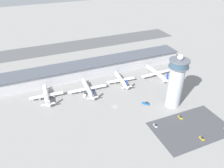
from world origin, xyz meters
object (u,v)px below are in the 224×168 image
(service_truck_catering, at_px, (146,103))
(airplane_gate_charlie, at_px, (121,80))
(control_tower, at_px, (176,82))
(car_blue_compact, at_px, (155,125))
(airplane_gate_alpha, at_px, (46,95))
(airplane_gate_bravo, at_px, (88,89))
(airplane_gate_delta, at_px, (157,73))
(service_truck_fuel, at_px, (85,94))
(car_maroon_suv, at_px, (202,138))
(car_navy_sedan, at_px, (180,117))

(service_truck_catering, bearing_deg, airplane_gate_charlie, 96.92)
(airplane_gate_charlie, distance_m, service_truck_catering, 45.12)
(control_tower, relative_size, car_blue_compact, 11.31)
(airplane_gate_alpha, relative_size, airplane_gate_charlie, 0.99)
(airplane_gate_bravo, distance_m, car_blue_compact, 80.77)
(airplane_gate_delta, height_order, service_truck_fuel, airplane_gate_delta)
(airplane_gate_alpha, bearing_deg, control_tower, -27.32)
(airplane_gate_delta, xyz_separation_m, car_blue_compact, (-47.08, -71.71, -3.90))
(airplane_gate_charlie, bearing_deg, airplane_gate_delta, -3.39)
(car_maroon_suv, bearing_deg, control_tower, 83.67)
(airplane_gate_alpha, bearing_deg, airplane_gate_bravo, -5.33)
(airplane_gate_charlie, bearing_deg, airplane_gate_bravo, -176.32)
(service_truck_catering, height_order, car_maroon_suv, service_truck_catering)
(car_maroon_suv, bearing_deg, airplane_gate_charlie, 102.91)
(control_tower, xyz_separation_m, airplane_gate_delta, (16.22, 52.42, -21.24))
(control_tower, xyz_separation_m, car_blue_compact, (-30.87, -19.29, -25.14))
(airplane_gate_charlie, xyz_separation_m, service_truck_catering, (5.42, -44.67, -3.25))
(airplane_gate_alpha, distance_m, service_truck_catering, 97.85)
(airplane_gate_bravo, xyz_separation_m, car_maroon_suv, (62.56, -98.59, -3.48))
(airplane_gate_alpha, bearing_deg, airplane_gate_delta, -1.82)
(airplane_gate_alpha, relative_size, service_truck_fuel, 4.18)
(car_maroon_suv, bearing_deg, car_navy_sedan, 89.32)
(control_tower, bearing_deg, car_blue_compact, -148.00)
(airplane_gate_delta, height_order, service_truck_catering, airplane_gate_delta)
(airplane_gate_alpha, height_order, airplane_gate_bravo, airplane_gate_alpha)
(service_truck_fuel, height_order, car_maroon_suv, service_truck_fuel)
(airplane_gate_alpha, distance_m, airplane_gate_charlie, 80.88)
(service_truck_catering, xyz_separation_m, car_navy_sedan, (18.07, -29.23, -0.31))
(service_truck_fuel, distance_m, car_navy_sedan, 95.03)
(control_tower, distance_m, car_maroon_suv, 52.70)
(airplane_gate_bravo, xyz_separation_m, airplane_gate_charlie, (39.39, 2.53, 0.07))
(control_tower, bearing_deg, airplane_gate_delta, 72.81)
(service_truck_fuel, xyz_separation_m, car_blue_compact, (41.17, -67.58, -0.30))
(airplane_gate_bravo, relative_size, car_navy_sedan, 8.39)
(service_truck_catering, distance_m, car_maroon_suv, 59.17)
(car_navy_sedan, bearing_deg, control_tower, 75.76)
(airplane_gate_delta, bearing_deg, service_truck_fuel, -177.32)
(control_tower, distance_m, car_blue_compact, 44.23)
(service_truck_fuel, bearing_deg, service_truck_catering, -37.63)
(airplane_gate_alpha, bearing_deg, service_truck_catering, -28.07)
(airplane_gate_charlie, relative_size, airplane_gate_delta, 0.87)
(airplane_gate_bravo, xyz_separation_m, service_truck_fuel, (-4.36, -4.23, -3.23))
(car_navy_sedan, bearing_deg, airplane_gate_alpha, 144.21)
(car_blue_compact, bearing_deg, airplane_gate_charlie, 88.01)
(airplane_gate_bravo, distance_m, car_navy_sedan, 95.19)
(airplane_gate_bravo, height_order, car_blue_compact, airplane_gate_bravo)
(car_blue_compact, bearing_deg, service_truck_fuel, 121.35)
(service_truck_catering, bearing_deg, airplane_gate_alpha, 151.93)
(airplane_gate_alpha, xyz_separation_m, service_truck_catering, (86.29, -46.01, -3.37))
(airplane_gate_delta, xyz_separation_m, service_truck_fuel, (-88.25, -4.13, -3.59))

